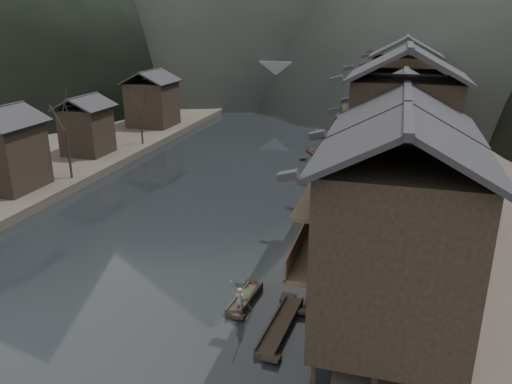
% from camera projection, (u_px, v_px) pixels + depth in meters
% --- Properties ---
extents(water, '(300.00, 300.00, 0.00)m').
position_uv_depth(water, '(147.00, 267.00, 36.98)').
color(water, black).
rests_on(water, ground).
extents(left_bank, '(40.00, 200.00, 1.20)m').
position_uv_depth(left_bank, '(69.00, 125.00, 82.05)').
color(left_bank, '#2D2823').
rests_on(left_bank, ground).
extents(stilt_houses, '(9.00, 67.60, 15.99)m').
position_uv_depth(stilt_houses, '(402.00, 113.00, 46.68)').
color(stilt_houses, black).
rests_on(stilt_houses, ground).
extents(left_houses, '(8.10, 53.20, 8.73)m').
position_uv_depth(left_houses, '(66.00, 123.00, 58.60)').
color(left_houses, black).
rests_on(left_houses, left_bank).
extents(bare_trees, '(3.85, 42.76, 7.70)m').
position_uv_depth(bare_trees, '(47.00, 132.00, 50.34)').
color(bare_trees, black).
rests_on(bare_trees, left_bank).
extents(moored_sampans, '(3.41, 72.38, 0.47)m').
position_uv_depth(moored_sampans, '(347.00, 172.00, 58.61)').
color(moored_sampans, black).
rests_on(moored_sampans, water).
extents(midriver_boats, '(4.74, 31.52, 0.45)m').
position_uv_depth(midriver_boats, '(324.00, 134.00, 77.77)').
color(midriver_boats, black).
rests_on(midriver_boats, water).
extents(stone_bridge, '(40.00, 6.00, 9.00)m').
position_uv_depth(stone_bridge, '(313.00, 81.00, 100.58)').
color(stone_bridge, '#4C4C4F').
rests_on(stone_bridge, ground).
extents(hero_sampan, '(1.37, 4.62, 0.43)m').
position_uv_depth(hero_sampan, '(245.00, 299.00, 32.37)').
color(hero_sampan, black).
rests_on(hero_sampan, water).
extents(cargo_heap, '(1.00, 1.31, 0.60)m').
position_uv_depth(cargo_heap, '(245.00, 290.00, 32.39)').
color(cargo_heap, black).
rests_on(cargo_heap, hero_sampan).
extents(boatman, '(0.67, 0.46, 1.75)m').
position_uv_depth(boatman, '(240.00, 297.00, 30.52)').
color(boatman, slate).
rests_on(boatman, hero_sampan).
extents(bamboo_pole, '(0.93, 1.99, 3.22)m').
position_uv_depth(bamboo_pole, '(242.00, 261.00, 29.64)').
color(bamboo_pole, '#8C7A51').
rests_on(bamboo_pole, boatman).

